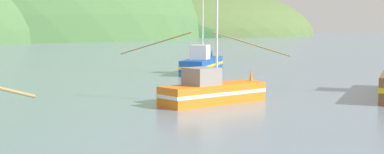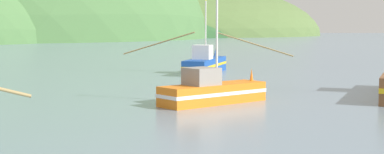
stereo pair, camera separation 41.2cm
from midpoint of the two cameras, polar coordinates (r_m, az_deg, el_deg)
hill_far_center at (r=243.67m, az=-5.26°, el=4.10°), size 150.59×120.48×47.37m
hill_mid_left at (r=251.51m, az=-10.36°, el=4.07°), size 186.17×148.93×37.30m
fishing_boat_blue at (r=51.20m, az=1.51°, el=1.29°), size 14.65×8.90×6.55m
fishing_boat_orange at (r=31.27m, az=2.32°, el=-1.38°), size 6.20×5.20×5.95m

